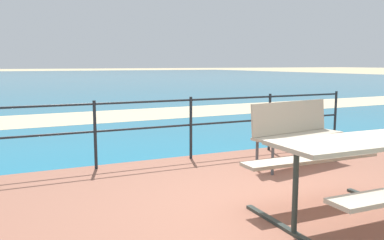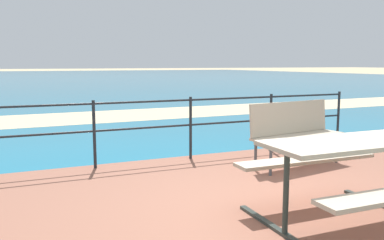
{
  "view_description": "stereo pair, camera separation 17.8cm",
  "coord_description": "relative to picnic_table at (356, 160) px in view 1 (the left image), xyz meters",
  "views": [
    {
      "loc": [
        -2.61,
        -3.23,
        1.54
      ],
      "look_at": [
        0.09,
        2.56,
        0.64
      ],
      "focal_mm": 38.05,
      "sensor_mm": 36.0,
      "label": 1
    },
    {
      "loc": [
        -2.45,
        -3.3,
        1.54
      ],
      "look_at": [
        0.09,
        2.56,
        0.64
      ],
      "focal_mm": 38.05,
      "sensor_mm": 36.0,
      "label": 2
    }
  ],
  "objects": [
    {
      "name": "sea_water",
      "position": [
        -0.29,
        40.57,
        -0.65
      ],
      "size": [
        90.0,
        90.0,
        0.01
      ],
      "primitive_type": "cube",
      "color": "teal",
      "rests_on": "ground"
    },
    {
      "name": "railing_fence",
      "position": [
        -0.29,
        2.98,
        0.02
      ],
      "size": [
        5.94,
        0.04,
        0.97
      ],
      "color": "#1E2328",
      "rests_on": "patio_paving"
    },
    {
      "name": "beach_strip",
      "position": [
        -0.29,
        9.04,
        -0.65
      ],
      "size": [
        54.06,
        4.28,
        0.01
      ],
      "primitive_type": "cube",
      "rotation": [
        0.0,
        0.0,
        0.03
      ],
      "color": "beige",
      "rests_on": "ground"
    },
    {
      "name": "patio_paving",
      "position": [
        -0.29,
        0.57,
        -0.63
      ],
      "size": [
        6.4,
        5.2,
        0.06
      ],
      "primitive_type": "cube",
      "color": "#935B47",
      "rests_on": "ground"
    },
    {
      "name": "park_bench",
      "position": [
        0.92,
        2.01,
        -0.05
      ],
      "size": [
        1.54,
        0.65,
        0.92
      ],
      "rotation": [
        0.0,
        0.0,
        0.16
      ],
      "color": "#BCAD93",
      "rests_on": "patio_paving"
    },
    {
      "name": "ground_plane",
      "position": [
        -0.29,
        0.57,
        -0.66
      ],
      "size": [
        240.0,
        240.0,
        0.0
      ],
      "primitive_type": "plane",
      "color": "tan"
    },
    {
      "name": "picnic_table",
      "position": [
        0.0,
        0.0,
        0.0
      ],
      "size": [
        1.63,
        1.48,
        0.79
      ],
      "rotation": [
        0.0,
        0.0,
        -0.02
      ],
      "color": "#BCAD93",
      "rests_on": "patio_paving"
    }
  ]
}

